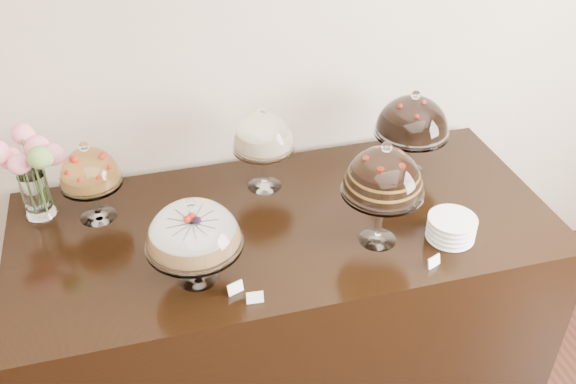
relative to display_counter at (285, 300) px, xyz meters
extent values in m
cube|color=#BCAB98|center=(0.06, 0.55, 1.05)|extent=(5.00, 0.04, 3.00)
cube|color=black|center=(0.00, 0.00, 0.00)|extent=(2.20, 1.00, 0.90)
cone|color=white|center=(-0.39, -0.24, 0.46)|extent=(0.15, 0.15, 0.02)
cylinder|color=white|center=(-0.39, -0.24, 0.54)|extent=(0.03, 0.03, 0.13)
cylinder|color=white|center=(-0.39, -0.24, 0.61)|extent=(0.35, 0.35, 0.01)
cylinder|color=tan|center=(-0.39, -0.24, 0.65)|extent=(0.29, 0.29, 0.06)
sphere|color=red|center=(-0.32, -0.22, 0.69)|extent=(0.02, 0.02, 0.02)
sphere|color=red|center=(-0.45, -0.19, 0.69)|extent=(0.02, 0.02, 0.02)
sphere|color=red|center=(-0.41, -0.32, 0.69)|extent=(0.02, 0.02, 0.02)
sphere|color=white|center=(-0.39, -0.24, 0.79)|extent=(0.04, 0.04, 0.04)
cone|color=white|center=(0.32, -0.21, 0.46)|extent=(0.15, 0.15, 0.02)
cylinder|color=white|center=(0.32, -0.21, 0.58)|extent=(0.03, 0.03, 0.20)
cylinder|color=white|center=(0.32, -0.21, 0.68)|extent=(0.31, 0.31, 0.01)
cylinder|color=black|center=(0.32, -0.21, 0.74)|extent=(0.24, 0.24, 0.10)
sphere|color=red|center=(0.38, -0.19, 0.80)|extent=(0.02, 0.02, 0.02)
sphere|color=red|center=(0.32, -0.14, 0.80)|extent=(0.02, 0.02, 0.02)
sphere|color=red|center=(0.26, -0.19, 0.80)|extent=(0.02, 0.02, 0.02)
sphere|color=red|center=(0.28, -0.26, 0.80)|extent=(0.02, 0.02, 0.02)
sphere|color=red|center=(0.36, -0.26, 0.80)|extent=(0.02, 0.02, 0.02)
sphere|color=white|center=(0.32, -0.21, 0.87)|extent=(0.04, 0.04, 0.04)
cone|color=white|center=(-0.02, 0.27, 0.46)|extent=(0.15, 0.15, 0.02)
cylinder|color=white|center=(-0.02, 0.27, 0.56)|extent=(0.03, 0.03, 0.16)
cylinder|color=white|center=(-0.02, 0.27, 0.65)|extent=(0.26, 0.26, 0.01)
cylinder|color=#FFF1C5|center=(-0.02, 0.27, 0.69)|extent=(0.22, 0.22, 0.07)
sphere|color=white|center=(-0.02, 0.27, 0.82)|extent=(0.04, 0.04, 0.04)
cone|color=white|center=(0.64, 0.22, 0.46)|extent=(0.15, 0.15, 0.02)
cylinder|color=white|center=(0.64, 0.22, 0.56)|extent=(0.03, 0.03, 0.17)
cylinder|color=white|center=(0.64, 0.22, 0.65)|extent=(0.33, 0.33, 0.01)
cylinder|color=black|center=(0.64, 0.22, 0.69)|extent=(0.26, 0.26, 0.08)
sphere|color=red|center=(0.71, 0.25, 0.75)|extent=(0.02, 0.02, 0.02)
sphere|color=red|center=(0.58, 0.27, 0.75)|extent=(0.02, 0.02, 0.02)
sphere|color=red|center=(0.62, 0.15, 0.75)|extent=(0.02, 0.02, 0.02)
sphere|color=white|center=(0.64, 0.22, 0.83)|extent=(0.04, 0.04, 0.04)
cone|color=white|center=(-0.73, 0.23, 0.46)|extent=(0.15, 0.15, 0.02)
cylinder|color=white|center=(-0.73, 0.23, 0.54)|extent=(0.03, 0.03, 0.14)
cylinder|color=white|center=(-0.73, 0.23, 0.62)|extent=(0.25, 0.25, 0.01)
cylinder|color=#B87E36|center=(-0.73, 0.23, 0.65)|extent=(0.20, 0.20, 0.04)
sphere|color=red|center=(-0.68, 0.25, 0.68)|extent=(0.02, 0.02, 0.02)
sphere|color=red|center=(-0.72, 0.29, 0.68)|extent=(0.02, 0.02, 0.02)
sphere|color=red|center=(-0.77, 0.27, 0.68)|extent=(0.02, 0.02, 0.02)
sphere|color=red|center=(-0.79, 0.22, 0.68)|extent=(0.02, 0.02, 0.02)
sphere|color=red|center=(-0.75, 0.18, 0.68)|extent=(0.02, 0.02, 0.02)
sphere|color=red|center=(-0.69, 0.20, 0.68)|extent=(0.02, 0.02, 0.02)
sphere|color=white|center=(-0.73, 0.23, 0.79)|extent=(0.04, 0.04, 0.04)
cylinder|color=white|center=(-0.96, 0.31, 0.55)|extent=(0.11, 0.11, 0.20)
cylinder|color=#476B2D|center=(-0.91, 0.31, 0.61)|extent=(0.01, 0.01, 0.23)
sphere|color=pink|center=(-0.86, 0.31, 0.72)|extent=(0.09, 0.09, 0.09)
cylinder|color=#476B2D|center=(-0.94, 0.34, 0.61)|extent=(0.01, 0.01, 0.24)
sphere|color=pink|center=(-0.92, 0.37, 0.73)|extent=(0.10, 0.10, 0.10)
cylinder|color=#476B2D|center=(-0.96, 0.36, 0.63)|extent=(0.01, 0.01, 0.29)
sphere|color=pink|center=(-0.97, 0.41, 0.78)|extent=(0.09, 0.09, 0.09)
cylinder|color=#476B2D|center=(-0.99, 0.32, 0.60)|extent=(0.01, 0.01, 0.23)
sphere|color=pink|center=(-1.02, 0.34, 0.72)|extent=(0.09, 0.09, 0.09)
cylinder|color=#476B2D|center=(-1.01, 0.29, 0.64)|extent=(0.01, 0.01, 0.29)
cylinder|color=#476B2D|center=(-0.97, 0.28, 0.61)|extent=(0.01, 0.01, 0.25)
sphere|color=pink|center=(-0.98, 0.25, 0.74)|extent=(0.08, 0.08, 0.08)
cylinder|color=#476B2D|center=(-0.93, 0.26, 0.63)|extent=(0.01, 0.01, 0.28)
sphere|color=#689045|center=(-0.90, 0.22, 0.77)|extent=(0.09, 0.09, 0.09)
cylinder|color=white|center=(0.60, -0.27, 0.45)|extent=(0.18, 0.18, 0.01)
cylinder|color=white|center=(0.60, -0.27, 0.47)|extent=(0.17, 0.17, 0.01)
cylinder|color=white|center=(0.60, -0.27, 0.48)|extent=(0.18, 0.18, 0.01)
cylinder|color=white|center=(0.60, -0.27, 0.49)|extent=(0.17, 0.17, 0.01)
cylinder|color=white|center=(0.60, -0.27, 0.50)|extent=(0.18, 0.18, 0.01)
cylinder|color=white|center=(0.60, -0.27, 0.51)|extent=(0.17, 0.17, 0.01)
cylinder|color=white|center=(0.60, -0.27, 0.52)|extent=(0.18, 0.18, 0.01)
cylinder|color=white|center=(0.60, -0.27, 0.53)|extent=(0.17, 0.17, 0.01)
cylinder|color=white|center=(0.60, -0.27, 0.54)|extent=(0.18, 0.18, 0.01)
cube|color=white|center=(-0.22, -0.42, 0.47)|extent=(0.06, 0.02, 0.04)
cube|color=white|center=(0.47, -0.41, 0.47)|extent=(0.06, 0.04, 0.04)
cube|color=white|center=(-0.28, -0.35, 0.47)|extent=(0.06, 0.03, 0.04)
camera|label=1|loc=(-0.53, -2.00, 2.06)|focal=40.00mm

